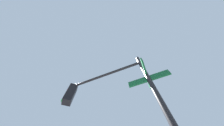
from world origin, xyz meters
name	(u,v)px	position (x,y,z in m)	size (l,w,h in m)	color
traffic_signal_near	(105,95)	(-5.95, -6.01, 3.61)	(2.26, 2.66, 5.10)	black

